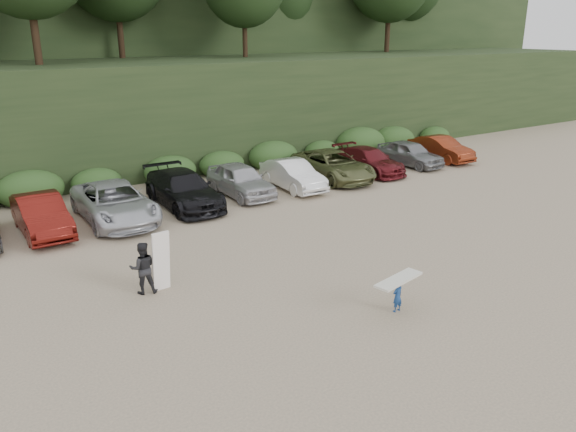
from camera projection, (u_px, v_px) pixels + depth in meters
ground at (305, 287)px, 17.76m from camera, size 120.00×120.00×0.00m
parked_cars at (149, 196)px, 24.79m from camera, size 39.56×6.22×1.60m
child_surfer at (398, 289)px, 16.02m from camera, size 1.79×0.83×1.04m
adult_surfer at (144, 267)px, 17.14m from camera, size 1.29×0.83×1.96m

